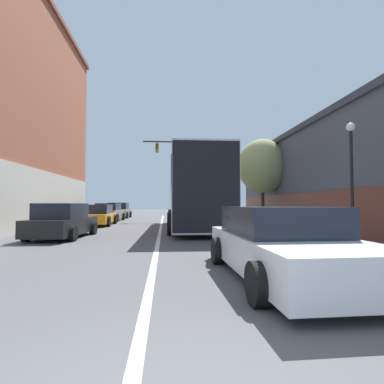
% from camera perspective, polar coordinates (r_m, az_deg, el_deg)
% --- Properties ---
extents(lane_center_line, '(0.14, 39.53, 0.01)m').
position_cam_1_polar(lane_center_line, '(15.26, -6.09, -7.40)').
color(lane_center_line, silver).
rests_on(lane_center_line, ground_plane).
extents(building_right_storefront, '(8.67, 20.57, 5.63)m').
position_cam_1_polar(building_right_storefront, '(19.86, 29.88, 2.54)').
color(building_right_storefront, '#4C515B').
rests_on(building_right_storefront, ground_plane).
extents(bus, '(3.06, 11.54, 3.79)m').
position_cam_1_polar(bus, '(16.76, 0.40, 0.29)').
color(bus, '#B7B7BC').
rests_on(bus, ground_plane).
extents(hatchback_foreground, '(2.20, 4.62, 1.30)m').
position_cam_1_polar(hatchback_foreground, '(5.90, 16.81, -9.36)').
color(hatchback_foreground, silver).
rests_on(hatchback_foreground, ground_plane).
extents(parked_car_left_near, '(2.07, 4.41, 1.32)m').
position_cam_1_polar(parked_car_left_near, '(20.12, -17.55, -4.29)').
color(parked_car_left_near, orange).
rests_on(parked_car_left_near, ground_plane).
extents(parked_car_left_mid, '(2.07, 4.11, 1.39)m').
position_cam_1_polar(parked_car_left_mid, '(13.20, -23.39, -5.22)').
color(parked_car_left_mid, black).
rests_on(parked_car_left_mid, ground_plane).
extents(parked_car_left_far, '(2.20, 4.17, 1.50)m').
position_cam_1_polar(parked_car_left_far, '(30.67, -13.78, -3.48)').
color(parked_car_left_far, slate).
rests_on(parked_car_left_far, ground_plane).
extents(parked_car_left_distant, '(2.14, 4.53, 1.43)m').
position_cam_1_polar(parked_car_left_distant, '(25.14, -15.55, -3.79)').
color(parked_car_left_distant, slate).
rests_on(parked_car_left_distant, ground_plane).
extents(traffic_signal_gantry, '(7.78, 0.36, 6.89)m').
position_cam_1_polar(traffic_signal_gantry, '(25.45, 2.50, 6.14)').
color(traffic_signal_gantry, black).
rests_on(traffic_signal_gantry, ground_plane).
extents(street_lamp, '(0.29, 0.29, 4.04)m').
position_cam_1_polar(street_lamp, '(11.08, 28.14, 2.40)').
color(street_lamp, black).
rests_on(street_lamp, ground_plane).
extents(street_tree_near, '(3.22, 2.90, 5.64)m').
position_cam_1_polar(street_tree_near, '(20.26, 13.26, 4.82)').
color(street_tree_near, '#3D2D1E').
rests_on(street_tree_near, ground_plane).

